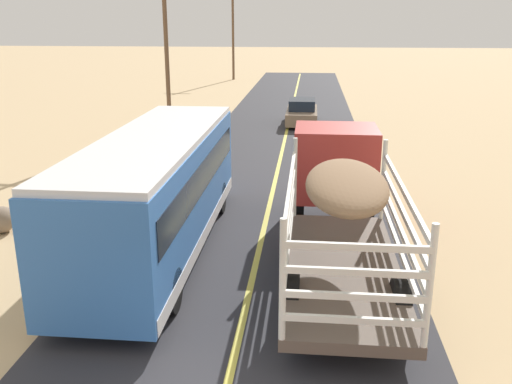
# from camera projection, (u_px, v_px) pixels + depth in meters

# --- Properties ---
(livestock_truck) EXTENTS (2.53, 9.70, 3.02)m
(livestock_truck) POSITION_uv_depth(u_px,v_px,m) (338.00, 183.00, 15.22)
(livestock_truck) COLOR #B2332D
(livestock_truck) RESTS_ON road_surface
(bus) EXTENTS (2.54, 10.00, 3.21)m
(bus) POSITION_uv_depth(u_px,v_px,m) (158.00, 190.00, 14.75)
(bus) COLOR #3872C6
(bus) RESTS_ON road_surface
(car_far) EXTENTS (1.80, 4.40, 1.46)m
(car_far) POSITION_uv_depth(u_px,v_px,m) (302.00, 113.00, 33.29)
(car_far) COLOR #8C7259
(car_far) RESTS_ON road_surface
(power_pole_mid) EXTENTS (2.20, 0.24, 8.80)m
(power_pole_mid) POSITION_uv_depth(u_px,v_px,m) (166.00, 45.00, 30.78)
(power_pole_mid) COLOR brown
(power_pole_mid) RESTS_ON ground
(power_pole_far) EXTENTS (2.20, 0.24, 8.72)m
(power_pole_far) POSITION_uv_depth(u_px,v_px,m) (233.00, 33.00, 56.45)
(power_pole_far) COLOR brown
(power_pole_far) RESTS_ON ground
(boulder_mid_field) EXTENTS (0.79, 0.93, 0.78)m
(boulder_mid_field) POSITION_uv_depth(u_px,v_px,m) (2.00, 220.00, 16.49)
(boulder_mid_field) COLOR #84705B
(boulder_mid_field) RESTS_ON ground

